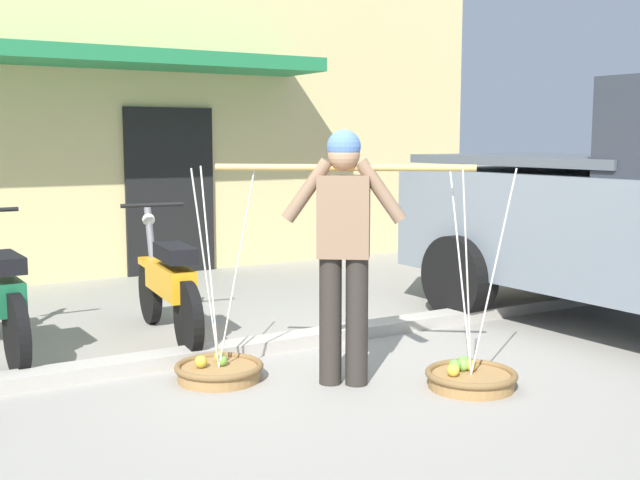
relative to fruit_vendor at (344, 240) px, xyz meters
The scene contains 6 objects.
ground_plane 1.03m from the fruit_vendor, 102.03° to the left, with size 90.00×90.00×0.00m, color gray.
sidewalk_curb 1.38m from the fruit_vendor, 93.79° to the left, with size 20.00×0.24×0.10m, color #AEA89C.
fruit_vendor is the anchor object (origin of this frame).
fruit_basket_left_side 1.24m from the fruit_vendor, 36.41° to the right, with size 0.61×0.61×1.45m.
fruit_basket_right_side 1.24m from the fruit_vendor, 143.28° to the left, with size 0.61×0.61×1.45m.
motorcycle_third_in_row 1.90m from the fruit_vendor, 108.73° to the left, with size 0.54×1.82×1.09m.
Camera 1 is at (-2.73, -4.69, 1.64)m, focal length 44.80 mm.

